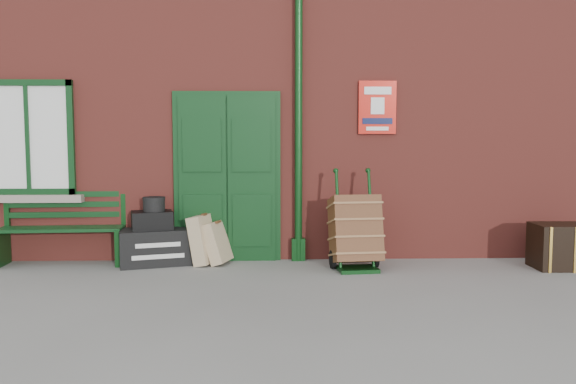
{
  "coord_description": "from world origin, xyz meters",
  "views": [
    {
      "loc": [
        0.3,
        -6.01,
        1.58
      ],
      "look_at": [
        0.49,
        0.6,
        1.0
      ],
      "focal_mm": 35.0,
      "sensor_mm": 36.0,
      "label": 1
    }
  ],
  "objects_px": {
    "bench": "(63,227)",
    "dark_trunk": "(565,246)",
    "porter_trolley": "(355,231)",
    "houdini_trunk": "(156,247)"
  },
  "relations": [
    {
      "from": "bench",
      "to": "dark_trunk",
      "type": "distance_m",
      "value": 6.45
    },
    {
      "from": "dark_trunk",
      "to": "bench",
      "type": "bearing_deg",
      "value": 177.47
    },
    {
      "from": "bench",
      "to": "porter_trolley",
      "type": "bearing_deg",
      "value": -9.48
    },
    {
      "from": "bench",
      "to": "dark_trunk",
      "type": "height_order",
      "value": "bench"
    },
    {
      "from": "dark_trunk",
      "to": "houdini_trunk",
      "type": "bearing_deg",
      "value": 177.33
    },
    {
      "from": "bench",
      "to": "porter_trolley",
      "type": "height_order",
      "value": "porter_trolley"
    },
    {
      "from": "houdini_trunk",
      "to": "porter_trolley",
      "type": "relative_size",
      "value": 0.75
    },
    {
      "from": "dark_trunk",
      "to": "porter_trolley",
      "type": "bearing_deg",
      "value": -179.68
    },
    {
      "from": "houdini_trunk",
      "to": "dark_trunk",
      "type": "height_order",
      "value": "dark_trunk"
    },
    {
      "from": "houdini_trunk",
      "to": "porter_trolley",
      "type": "height_order",
      "value": "porter_trolley"
    }
  ]
}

